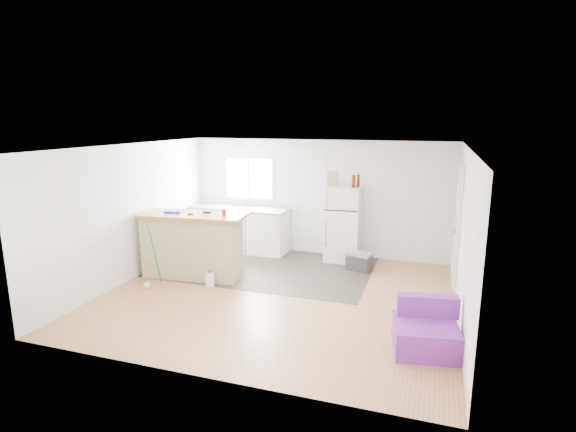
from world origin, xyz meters
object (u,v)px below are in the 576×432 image
Objects in this scene: kitchen_cabinets at (240,229)px; cleaner_jug at (210,279)px; cooler at (359,261)px; red_cup at (224,212)px; bottle_left at (354,181)px; mop at (150,275)px; blue_tray at (174,211)px; cardboard_box at (333,179)px; refrigerator at (343,224)px; bottle_right at (358,181)px; peninsula at (193,245)px; purple_seat at (426,332)px.

cleaner_jug is (0.40, -2.16, -0.36)m from kitchen_cabinets.
red_cup reaches higher than cooler.
bottle_left reaches higher than kitchen_cabinets.
kitchen_cabinets is 1.83× the size of mop.
blue_tray reaches higher than cooler.
kitchen_cabinets is 7.16× the size of cardboard_box.
refrigerator is 2.53m from red_cup.
kitchen_cabinets is 8.59× the size of bottle_right.
peninsula is 6.53× the size of cardboard_box.
peninsula is 0.69m from blue_tray.
cleaner_jug is 0.25× the size of mop.
kitchen_cabinets is 2.49× the size of purple_seat.
cooler is 1.82× the size of cleaner_jug.
red_cup is (-1.75, -1.76, 0.47)m from refrigerator.
cooler is (2.82, 1.28, -0.41)m from peninsula.
cardboard_box is (1.64, 2.12, 1.54)m from cleaner_jug.
refrigerator is 2.92m from cleaner_jug.
cardboard_box reaches higher than bottle_left.
red_cup reaches higher than cleaner_jug.
bottle_left is (1.96, 1.66, 0.41)m from red_cup.
mop is 4.69× the size of bottle_right.
cardboard_box reaches higher than kitchen_cabinets.
cleaner_jug is at bearing 23.18° from mop.
cardboard_box reaches higher than mop.
cardboard_box is at bearing -171.96° from refrigerator.
red_cup reaches higher than blue_tray.
red_cup is at bearing -72.81° from kitchen_cabinets.
refrigerator is at bearing 1.27° from kitchen_cabinets.
purple_seat is 3.77m from bottle_left.
bottle_right is at bearing 4.65° from cardboard_box.
peninsula is 4.36m from purple_seat.
peninsula is 7.84× the size of bottle_left.
refrigerator reaches higher than blue_tray.
blue_tray is at bearing -177.69° from red_cup.
refrigerator is at bearing 155.61° from bottle_left.
cleaner_jug is at bearing -128.78° from cooler.
cooler is 1.75× the size of blue_tray.
purple_seat is at bearing -58.87° from cardboard_box.
blue_tray is 1.20× the size of bottle_right.
bottle_left is at bearing -127.44° from bottle_right.
bottle_right is (2.53, -0.00, 1.15)m from kitchen_cabinets.
cooler is at bearing -72.39° from bottle_right.
red_cup is at bearing -134.78° from cooler.
refrigerator is 0.93m from cardboard_box.
purple_seat is at bearing -23.19° from red_cup.
bottle_left is (2.99, 2.46, 1.41)m from mop.
cleaner_jug is 1.18m from red_cup.
purple_seat is 3.73m from cleaner_jug.
kitchen_cabinets is 2.22m from cleaner_jug.
cardboard_box reaches higher than peninsula.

